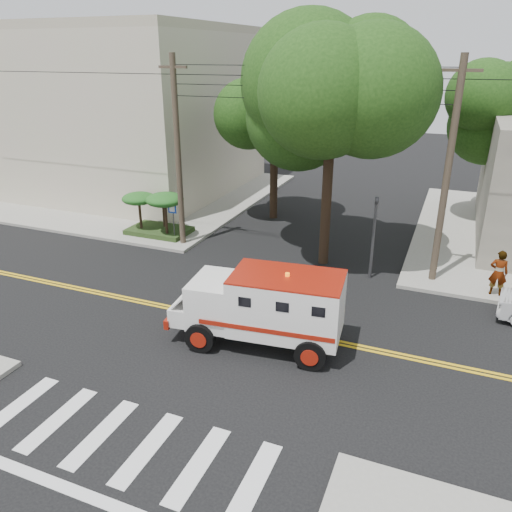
% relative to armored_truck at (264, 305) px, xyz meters
% --- Properties ---
extents(ground, '(100.00, 100.00, 0.00)m').
position_rel_armored_truck_xyz_m(ground, '(-1.51, 0.98, -1.46)').
color(ground, black).
rests_on(ground, ground).
extents(sidewalk_nw, '(17.00, 17.00, 0.15)m').
position_rel_armored_truck_xyz_m(sidewalk_nw, '(-15.01, 14.48, -1.39)').
color(sidewalk_nw, gray).
rests_on(sidewalk_nw, ground).
extents(building_left, '(16.00, 14.00, 10.00)m').
position_rel_armored_truck_xyz_m(building_left, '(-17.01, 15.98, 3.69)').
color(building_left, beige).
rests_on(building_left, sidewalk_nw).
extents(utility_pole_left, '(0.28, 0.28, 9.00)m').
position_rel_armored_truck_xyz_m(utility_pole_left, '(-7.11, 6.98, 3.04)').
color(utility_pole_left, '#382D23').
rests_on(utility_pole_left, ground).
extents(utility_pole_right, '(0.28, 0.28, 9.00)m').
position_rel_armored_truck_xyz_m(utility_pole_right, '(4.79, 7.18, 3.04)').
color(utility_pole_right, '#382D23').
rests_on(utility_pole_right, ground).
extents(tree_main, '(6.08, 5.70, 9.85)m').
position_rel_armored_truck_xyz_m(tree_main, '(0.43, 7.19, 5.74)').
color(tree_main, black).
rests_on(tree_main, ground).
extents(tree_left, '(4.48, 4.20, 7.70)m').
position_rel_armored_truck_xyz_m(tree_left, '(-4.19, 12.77, 4.27)').
color(tree_left, black).
rests_on(tree_left, ground).
extents(tree_right, '(4.80, 4.50, 8.20)m').
position_rel_armored_truck_xyz_m(tree_right, '(7.34, 16.75, 4.63)').
color(tree_right, black).
rests_on(tree_right, ground).
extents(traffic_signal, '(0.15, 0.18, 3.60)m').
position_rel_armored_truck_xyz_m(traffic_signal, '(2.29, 6.58, 0.77)').
color(traffic_signal, '#3F3F42').
rests_on(traffic_signal, ground).
extents(accessibility_sign, '(0.45, 0.10, 2.02)m').
position_rel_armored_truck_xyz_m(accessibility_sign, '(-7.71, 7.15, -0.09)').
color(accessibility_sign, '#3F3F42').
rests_on(accessibility_sign, ground).
extents(palm_planter, '(3.52, 2.63, 2.36)m').
position_rel_armored_truck_xyz_m(palm_planter, '(-8.94, 7.61, 0.19)').
color(palm_planter, '#1E3314').
rests_on(palm_planter, sidewalk_nw).
extents(armored_truck, '(5.82, 2.78, 2.57)m').
position_rel_armored_truck_xyz_m(armored_truck, '(0.00, 0.00, 0.00)').
color(armored_truck, white).
rests_on(armored_truck, ground).
extents(pedestrian_a, '(0.69, 0.46, 1.86)m').
position_rel_armored_truck_xyz_m(pedestrian_a, '(7.18, 6.56, -0.38)').
color(pedestrian_a, gray).
rests_on(pedestrian_a, sidewalk_ne).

